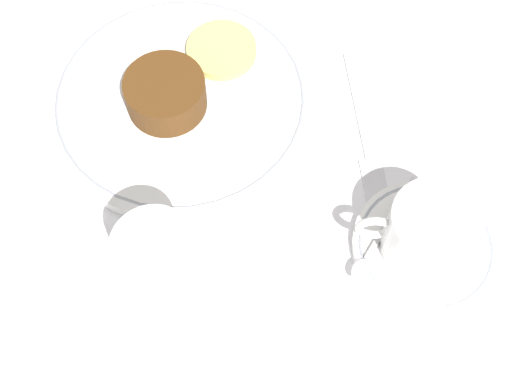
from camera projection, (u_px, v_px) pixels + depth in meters
ground_plane at (209, 132)px, 0.70m from camera, size 3.00×3.00×0.00m
dinner_plate at (180, 100)px, 0.71m from camera, size 0.27×0.27×0.01m
saucer at (425, 246)px, 0.64m from camera, size 0.13×0.13×0.01m
coffee_cup at (430, 232)px, 0.61m from camera, size 0.10×0.08×0.06m
spoon at (379, 238)px, 0.64m from camera, size 0.06×0.11×0.00m
wine_glass at (159, 264)px, 0.56m from camera, size 0.06×0.06×0.12m
fork at (366, 143)px, 0.70m from camera, size 0.05×0.18×0.01m
dessert_cake at (166, 94)px, 0.69m from camera, size 0.08×0.08×0.04m
pineapple_slice at (222, 50)px, 0.73m from camera, size 0.07×0.07×0.01m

